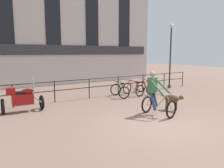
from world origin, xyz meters
TOP-DOWN VIEW (x-y plane):
  - ground_plane at (0.00, 0.00)m, footprint 60.00×60.00m
  - canal_railing at (-0.00, 5.20)m, footprint 15.05×0.05m
  - building_facade at (0.00, 10.99)m, footprint 18.00×0.72m
  - cyclist_with_bike at (0.72, 0.98)m, footprint 0.90×1.28m
  - dog at (1.80, 1.09)m, footprint 0.49×0.96m
  - parked_motorcycle at (-3.53, 4.26)m, footprint 1.65×0.72m
  - parked_bicycle_near_lamp at (1.53, 4.54)m, footprint 0.82×1.20m
  - parked_bicycle_mid_left at (2.48, 4.54)m, footprint 0.75×1.16m
  - parked_bicycle_mid_right at (3.42, 4.54)m, footprint 0.81×1.19m
  - street_lamp at (6.19, 5.24)m, footprint 0.28×0.28m

SIDE VIEW (x-z plane):
  - ground_plane at x=0.00m, z-range 0.00..0.00m
  - parked_bicycle_near_lamp at x=1.53m, z-range -0.07..0.79m
  - parked_bicycle_mid_left at x=2.48m, z-range -0.07..0.79m
  - parked_bicycle_mid_right at x=3.42m, z-range -0.07..0.79m
  - dog at x=1.80m, z-range 0.15..0.82m
  - parked_motorcycle at x=-3.53m, z-range -0.11..1.24m
  - canal_railing at x=0.00m, z-range 0.18..1.23m
  - cyclist_with_bike at x=0.72m, z-range -0.09..1.61m
  - street_lamp at x=6.19m, z-range 0.27..4.57m
  - building_facade at x=0.00m, z-range -0.02..10.56m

